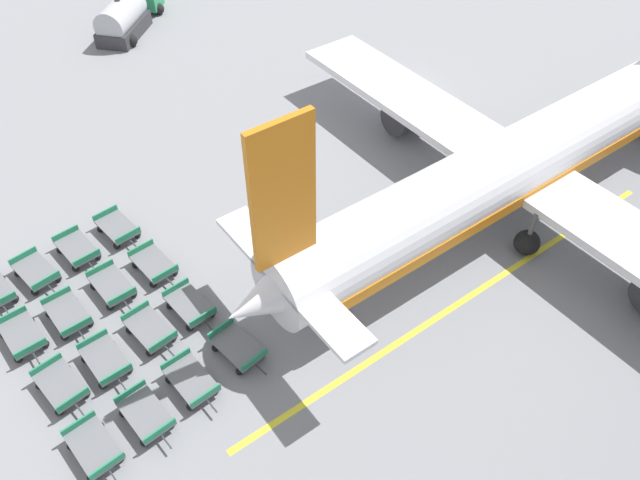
% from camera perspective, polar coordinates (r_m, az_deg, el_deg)
% --- Properties ---
extents(ground_plane, '(500.00, 500.00, 0.00)m').
position_cam_1_polar(ground_plane, '(44.52, 7.84, 13.38)').
color(ground_plane, gray).
extents(airplane, '(33.35, 37.13, 11.57)m').
position_cam_1_polar(airplane, '(34.51, 18.90, 7.34)').
color(airplane, white).
rests_on(airplane, ground_plane).
extents(fuel_tanker_primary, '(6.43, 7.85, 3.02)m').
position_cam_1_polar(fuel_tanker_primary, '(53.65, -17.19, 19.17)').
color(fuel_tanker_primary, '#2D8C5B').
rests_on(fuel_tanker_primary, ground_plane).
extents(baggage_dolly_row_near_col_b, '(3.16, 1.71, 0.92)m').
position_cam_1_polar(baggage_dolly_row_near_col_b, '(30.92, -25.56, -7.90)').
color(baggage_dolly_row_near_col_b, slate).
rests_on(baggage_dolly_row_near_col_b, ground_plane).
extents(baggage_dolly_row_near_col_c, '(3.12, 1.59, 0.92)m').
position_cam_1_polar(baggage_dolly_row_near_col_c, '(28.61, -22.60, -12.20)').
color(baggage_dolly_row_near_col_c, slate).
rests_on(baggage_dolly_row_near_col_c, ground_plane).
extents(baggage_dolly_row_near_col_d, '(3.15, 1.66, 0.92)m').
position_cam_1_polar(baggage_dolly_row_near_col_d, '(26.63, -19.95, -17.43)').
color(baggage_dolly_row_near_col_d, slate).
rests_on(baggage_dolly_row_near_col_d, ground_plane).
extents(baggage_dolly_row_mid_a_col_a, '(3.11, 1.58, 0.92)m').
position_cam_1_polar(baggage_dolly_row_mid_a_col_a, '(33.37, -24.53, -2.68)').
color(baggage_dolly_row_mid_a_col_a, slate).
rests_on(baggage_dolly_row_mid_a_col_a, ground_plane).
extents(baggage_dolly_row_mid_a_col_b, '(3.16, 1.72, 0.92)m').
position_cam_1_polar(baggage_dolly_row_mid_a_col_b, '(30.90, -22.06, -6.34)').
color(baggage_dolly_row_mid_a_col_b, slate).
rests_on(baggage_dolly_row_mid_a_col_b, ground_plane).
extents(baggage_dolly_row_mid_a_col_c, '(3.16, 1.72, 0.92)m').
position_cam_1_polar(baggage_dolly_row_mid_a_col_c, '(28.72, -19.02, -10.36)').
color(baggage_dolly_row_mid_a_col_c, slate).
rests_on(baggage_dolly_row_mid_a_col_c, ground_plane).
extents(baggage_dolly_row_mid_a_col_d, '(3.15, 1.67, 0.92)m').
position_cam_1_polar(baggage_dolly_row_mid_a_col_d, '(26.76, -15.63, -15.11)').
color(baggage_dolly_row_mid_a_col_d, slate).
rests_on(baggage_dolly_row_mid_a_col_d, ground_plane).
extents(baggage_dolly_row_mid_b_col_a, '(3.14, 1.65, 0.92)m').
position_cam_1_polar(baggage_dolly_row_mid_b_col_a, '(33.73, -21.30, -0.81)').
color(baggage_dolly_row_mid_b_col_a, slate).
rests_on(baggage_dolly_row_mid_b_col_a, ground_plane).
extents(baggage_dolly_row_mid_b_col_b, '(3.16, 1.70, 0.92)m').
position_cam_1_polar(baggage_dolly_row_mid_b_col_b, '(31.38, -18.47, -4.02)').
color(baggage_dolly_row_mid_b_col_b, slate).
rests_on(baggage_dolly_row_mid_b_col_b, ground_plane).
extents(baggage_dolly_row_mid_b_col_c, '(3.13, 1.62, 0.92)m').
position_cam_1_polar(baggage_dolly_row_mid_b_col_c, '(29.16, -15.27, -7.92)').
color(baggage_dolly_row_mid_b_col_c, slate).
rests_on(baggage_dolly_row_mid_b_col_c, ground_plane).
extents(baggage_dolly_row_mid_b_col_d, '(3.16, 1.70, 0.92)m').
position_cam_1_polar(baggage_dolly_row_mid_b_col_d, '(27.18, -11.68, -12.48)').
color(baggage_dolly_row_mid_b_col_d, slate).
rests_on(baggage_dolly_row_mid_b_col_d, ground_plane).
extents(baggage_dolly_row_far_col_a, '(3.13, 1.62, 0.92)m').
position_cam_1_polar(baggage_dolly_row_far_col_a, '(34.21, -18.02, 1.05)').
color(baggage_dolly_row_far_col_a, slate).
rests_on(baggage_dolly_row_far_col_a, ground_plane).
extents(baggage_dolly_row_far_col_b, '(3.14, 1.66, 0.92)m').
position_cam_1_polar(baggage_dolly_row_far_col_b, '(31.78, -14.95, -2.18)').
color(baggage_dolly_row_far_col_b, slate).
rests_on(baggage_dolly_row_far_col_b, ground_plane).
extents(baggage_dolly_row_far_col_c, '(3.15, 1.68, 0.92)m').
position_cam_1_polar(baggage_dolly_row_far_col_c, '(29.61, -11.81, -5.91)').
color(baggage_dolly_row_far_col_c, slate).
rests_on(baggage_dolly_row_far_col_c, ground_plane).
extents(baggage_dolly_row_far_col_d, '(3.12, 1.59, 0.92)m').
position_cam_1_polar(baggage_dolly_row_far_col_d, '(27.81, -7.52, -9.73)').
color(baggage_dolly_row_far_col_d, slate).
rests_on(baggage_dolly_row_far_col_d, ground_plane).
extents(stand_guidance_stripe, '(4.22, 26.12, 0.01)m').
position_cam_1_polar(stand_guidance_stripe, '(30.70, 13.28, -5.19)').
color(stand_guidance_stripe, yellow).
rests_on(stand_guidance_stripe, ground_plane).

